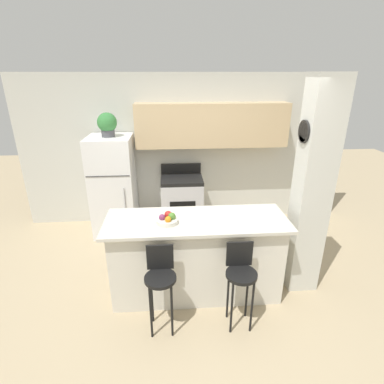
% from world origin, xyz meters
% --- Properties ---
extents(ground_plane, '(14.00, 14.00, 0.00)m').
position_xyz_m(ground_plane, '(0.00, 0.00, 0.00)').
color(ground_plane, tan).
extents(wall_back, '(5.60, 0.38, 2.55)m').
position_xyz_m(wall_back, '(0.16, 1.98, 1.46)').
color(wall_back, silver).
rests_on(wall_back, ground_plane).
extents(pillar_right, '(0.38, 0.32, 2.55)m').
position_xyz_m(pillar_right, '(1.33, 0.06, 1.28)').
color(pillar_right, silver).
rests_on(pillar_right, ground_plane).
extents(counter_bar, '(2.07, 0.73, 1.00)m').
position_xyz_m(counter_bar, '(0.00, 0.00, 0.50)').
color(counter_bar, silver).
rests_on(counter_bar, ground_plane).
extents(refrigerator, '(0.68, 0.73, 1.63)m').
position_xyz_m(refrigerator, '(-1.22, 1.65, 0.81)').
color(refrigerator, white).
rests_on(refrigerator, ground_plane).
extents(stove_range, '(0.69, 0.60, 1.07)m').
position_xyz_m(stove_range, '(-0.10, 1.72, 0.46)').
color(stove_range, silver).
rests_on(stove_range, ground_plane).
extents(bar_stool_left, '(0.32, 0.32, 0.94)m').
position_xyz_m(bar_stool_left, '(-0.41, -0.52, 0.62)').
color(bar_stool_left, black).
rests_on(bar_stool_left, ground_plane).
extents(bar_stool_right, '(0.32, 0.32, 0.94)m').
position_xyz_m(bar_stool_right, '(0.41, -0.52, 0.62)').
color(bar_stool_right, black).
rests_on(bar_stool_right, ground_plane).
extents(potted_plant_on_fridge, '(0.29, 0.29, 0.36)m').
position_xyz_m(potted_plant_on_fridge, '(-1.22, 1.65, 1.82)').
color(potted_plant_on_fridge, '#4C4C51').
rests_on(potted_plant_on_fridge, refrigerator).
extents(fruit_bowl, '(0.24, 0.24, 0.12)m').
position_xyz_m(fruit_bowl, '(-0.33, -0.06, 1.04)').
color(fruit_bowl, silver).
rests_on(fruit_bowl, counter_bar).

